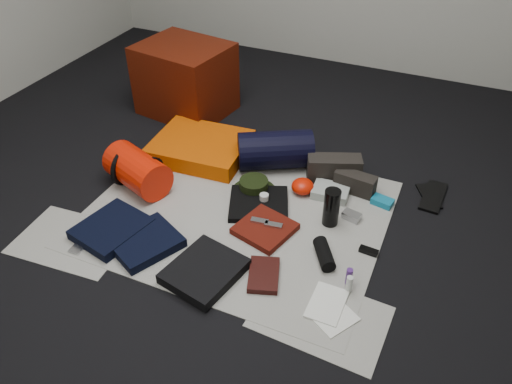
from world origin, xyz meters
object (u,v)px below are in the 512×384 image
at_px(stuff_sack, 138,170).
at_px(paperback_book, 264,275).
at_px(water_bottle, 331,207).
at_px(sleeping_pad, 201,147).
at_px(red_cabinet, 185,79).
at_px(compact_camera, 352,216).
at_px(navy_duffel, 275,150).

xyz_separation_m(stuff_sack, paperback_book, (0.96, -0.38, -0.10)).
relative_size(water_bottle, paperback_book, 0.99).
distance_m(sleeping_pad, stuff_sack, 0.49).
height_order(red_cabinet, stuff_sack, red_cabinet).
distance_m(stuff_sack, compact_camera, 1.26).
bearing_deg(navy_duffel, sleeping_pad, 159.09).
height_order(navy_duffel, compact_camera, navy_duffel).
height_order(stuff_sack, water_bottle, stuff_sack).
height_order(red_cabinet, navy_duffel, red_cabinet).
bearing_deg(sleeping_pad, red_cabinet, 127.50).
bearing_deg(red_cabinet, sleeping_pad, -43.54).
distance_m(stuff_sack, navy_duffel, 0.84).
bearing_deg(navy_duffel, compact_camera, -56.57).
distance_m(sleeping_pad, compact_camera, 1.10).
bearing_deg(stuff_sack, navy_duffel, 38.20).
xyz_separation_m(compact_camera, paperback_book, (-0.28, -0.59, -0.00)).
height_order(water_bottle, compact_camera, water_bottle).
relative_size(sleeping_pad, stuff_sack, 1.51).
distance_m(red_cabinet, compact_camera, 1.64).
distance_m(red_cabinet, sleeping_pad, 0.66).
relative_size(water_bottle, compact_camera, 2.22).
distance_m(water_bottle, paperback_book, 0.55).
bearing_deg(paperback_book, sleeping_pad, 115.41).
relative_size(compact_camera, paperback_book, 0.45).
distance_m(red_cabinet, water_bottle, 1.58).
height_order(red_cabinet, water_bottle, red_cabinet).
bearing_deg(stuff_sack, sleeping_pad, 69.46).
height_order(stuff_sack, paperback_book, stuff_sack).
distance_m(water_bottle, compact_camera, 0.16).
bearing_deg(stuff_sack, red_cabinet, 102.63).
xyz_separation_m(sleeping_pad, stuff_sack, (-0.17, -0.45, 0.06)).
bearing_deg(water_bottle, compact_camera, 39.15).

